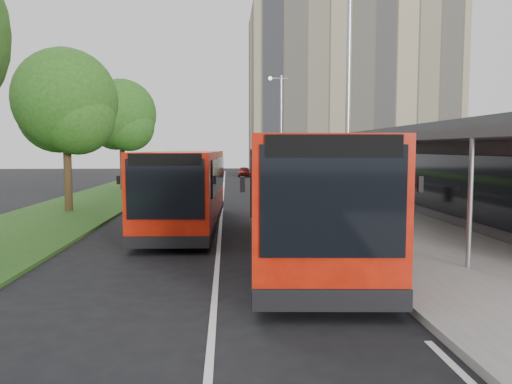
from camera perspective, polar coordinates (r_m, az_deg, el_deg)
ground at (r=14.50m, az=-4.31°, el=-6.69°), size 120.00×120.00×0.00m
pavement at (r=34.80m, az=6.16°, el=0.26°), size 5.00×80.00×0.15m
grass_verge at (r=35.08m, az=-15.27°, el=0.11°), size 5.00×80.00×0.10m
lane_centre_line at (r=29.35m, az=-3.83°, el=-0.74°), size 0.12×70.00×0.01m
kerb_dashes at (r=33.47m, az=1.88°, el=-0.02°), size 0.12×56.00×0.01m
office_block at (r=58.18m, az=10.53°, el=10.90°), size 22.00×12.00×18.00m
station_building at (r=24.62m, az=22.18°, el=2.55°), size 7.70×26.00×4.00m
tree_mid at (r=24.43m, az=-20.91°, el=9.06°), size 4.63×4.63×7.44m
tree_far at (r=36.05m, az=-15.13°, el=8.07°), size 4.80×4.80×7.71m
lamp_post_near at (r=16.75m, az=10.19°, el=11.03°), size 1.44×0.28×8.00m
lamp_post_far at (r=36.45m, az=2.76°, el=7.80°), size 1.44×0.28×8.00m
bus_main at (r=13.79m, az=5.39°, el=-0.43°), size 3.58×11.41×3.19m
bus_second at (r=18.65m, az=-7.98°, el=0.38°), size 2.87×10.06×2.82m
litter_bin at (r=26.00m, az=7.20°, el=-0.34°), size 0.43×0.43×0.77m
bollard at (r=32.35m, az=4.70°, el=0.96°), size 0.22×0.22×1.03m
car_near at (r=52.08m, az=-1.39°, el=2.34°), size 1.32×3.10×1.05m
car_far at (r=59.11m, az=-5.05°, el=2.74°), size 2.78×4.01×1.25m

